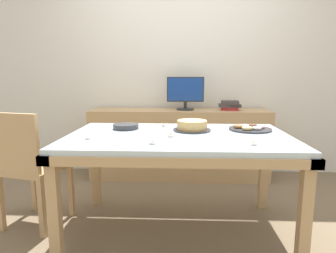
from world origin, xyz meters
The scene contains 15 objects.
ground_plane centered at (0.00, 0.00, 0.00)m, with size 12.00×12.00×0.00m, color #7A664C.
wall_back centered at (0.00, 1.57, 1.30)m, with size 8.00×0.10×2.60m, color silver.
dining_table centered at (0.00, 0.00, 0.69)m, with size 1.67×1.04×0.77m.
chair centered at (-1.17, 0.02, 0.52)m, with size 0.50×0.50×0.94m.
sideboard centered at (0.00, 1.27, 0.41)m, with size 2.06×0.44×0.81m.
computer_monitor centered at (0.07, 1.27, 1.00)m, with size 0.42×0.20×0.38m.
book_stack centered at (0.58, 1.27, 0.87)m, with size 0.24×0.19×0.11m.
cake_chocolate_round centered at (0.11, 0.16, 0.81)m, with size 0.30×0.30×0.08m.
pastry_platter centered at (0.57, 0.20, 0.79)m, with size 0.34×0.34×0.04m.
plate_stack centered at (-0.44, 0.22, 0.79)m, with size 0.21×0.21×0.04m.
tealight_centre centered at (0.48, -0.33, 0.78)m, with size 0.04×0.04×0.04m.
tealight_left_edge centered at (-0.06, -0.10, 0.78)m, with size 0.04×0.04×0.04m.
tealight_right_edge centered at (-0.13, 0.34, 0.78)m, with size 0.04×0.04×0.04m.
tealight_near_front centered at (-0.62, -0.21, 0.78)m, with size 0.04×0.04×0.04m.
tealight_near_cakes centered at (-0.16, -0.33, 0.78)m, with size 0.04×0.04×0.04m.
Camera 1 is at (0.02, -2.19, 1.21)m, focal length 32.00 mm.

